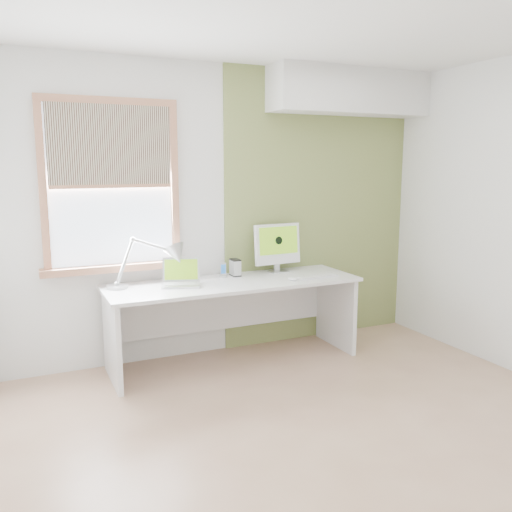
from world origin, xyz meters
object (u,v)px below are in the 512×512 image
imac (277,245)px  external_drive (235,268)px  desk_lamp (166,259)px  laptop (181,278)px  desk (231,302)px

imac → external_drive: bearing=-178.4°
desk_lamp → imac: bearing=3.8°
laptop → external_drive: size_ratio=2.47×
desk → laptop: bearing=179.4°
laptop → desk: bearing=-0.6°
desk → desk_lamp: (-0.55, 0.09, 0.41)m
desk_lamp → laptop: desk_lamp is taller
external_drive → imac: imac is taller
desk_lamp → imac: 1.09m
laptop → external_drive: bearing=14.6°
desk_lamp → laptop: bearing=-38.2°
desk → imac: (0.53, 0.16, 0.45)m
desk → imac: 0.71m
laptop → imac: imac is taller
external_drive → imac: (0.43, 0.01, 0.18)m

